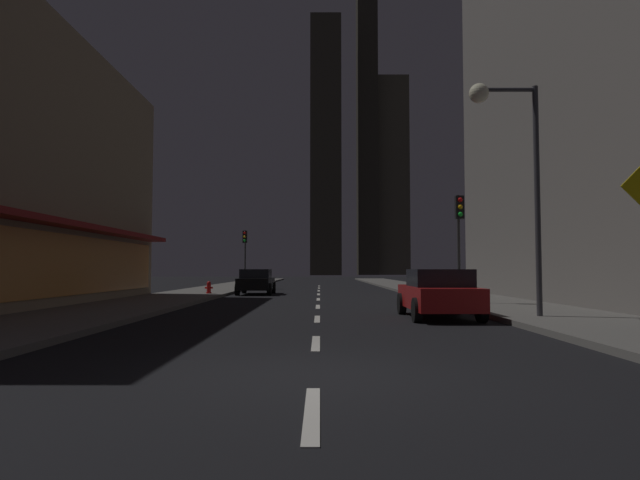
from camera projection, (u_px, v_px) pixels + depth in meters
The scene contains 14 objects.
ground_plane at pixel (320, 290), 39.51m from camera, with size 78.00×136.00×0.10m, color black.
sidewalk_right at pixel (418, 288), 39.50m from camera, with size 4.00×76.00×0.15m, color #605E59.
sidewalk_left at pixel (223, 288), 39.53m from camera, with size 4.00×76.00×0.15m, color #605E59.
lane_marking_center at pixel (320, 299), 26.33m from camera, with size 0.16×43.80×0.01m.
skyscraper_distant_tall at pixel (327, 146), 135.76m from camera, with size 7.50×8.21×63.70m, color #39362A.
skyscraper_distant_mid at pixel (368, 125), 141.97m from camera, with size 5.08×7.41×77.34m, color #2F2D23.
skyscraper_distant_short at pixel (393, 176), 143.89m from camera, with size 8.42×6.46×51.72m, color #4E4A3A.
skyscraper_distant_slender at pixel (493, 140), 135.83m from camera, with size 6.79×8.09×66.79m, color #5F5A47.
car_parked_near at pixel (440, 293), 16.32m from camera, with size 1.98×4.24×1.45m.
car_parked_far at pixel (258, 281), 31.71m from camera, with size 1.98×4.24×1.45m.
fire_hydrant_far_left at pixel (210, 288), 29.58m from camera, with size 0.42×0.30×0.65m.
traffic_light_near_right at pixel (461, 224), 21.37m from camera, with size 0.32×0.48×4.20m.
traffic_light_far_left at pixel (246, 246), 40.87m from camera, with size 0.32×0.48×4.20m.
street_lamp_right at pixel (509, 141), 15.54m from camera, with size 1.96×0.56×6.58m.
Camera 1 is at (0.08, -7.65, 1.45)m, focal length 30.91 mm.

